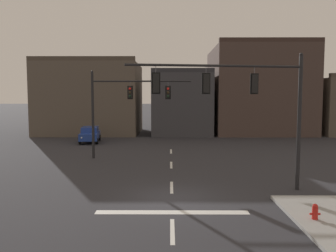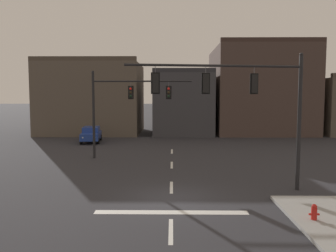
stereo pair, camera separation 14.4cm
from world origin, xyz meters
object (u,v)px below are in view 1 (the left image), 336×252
object	(u,v)px
signal_mast_far_side	(121,101)
fire_hydrant	(315,215)
car_lot_nearside	(90,134)
signal_mast_near_side	(245,96)

from	to	relation	value
signal_mast_far_side	fire_hydrant	distance (m)	17.14
signal_mast_far_side	fire_hydrant	xyz separation A→B (m)	(9.27, -13.81, -4.14)
fire_hydrant	car_lot_nearside	bearing A→B (deg)	120.98
signal_mast_far_side	fire_hydrant	size ratio (longest dim) A/B	10.22
signal_mast_near_side	fire_hydrant	bearing A→B (deg)	-67.48
car_lot_nearside	signal_mast_near_side	bearing A→B (deg)	-57.25
signal_mast_far_side	fire_hydrant	world-z (taller)	signal_mast_far_side
signal_mast_near_side	fire_hydrant	world-z (taller)	signal_mast_near_side
signal_mast_near_side	car_lot_nearside	xyz separation A→B (m)	(-12.10, 18.82, -3.97)
signal_mast_far_side	car_lot_nearside	world-z (taller)	signal_mast_far_side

